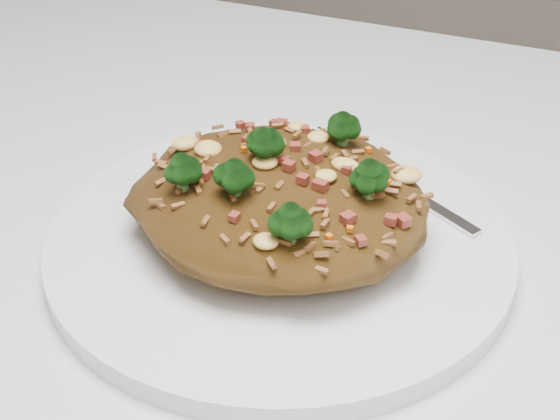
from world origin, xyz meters
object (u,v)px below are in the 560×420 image
(dining_table, at_px, (288,368))
(plate, at_px, (280,240))
(fried_rice, at_px, (280,188))
(fork, at_px, (393,182))

(dining_table, xyz_separation_m, plate, (-0.01, 0.01, 0.10))
(dining_table, height_order, fried_rice, fried_rice)
(plate, distance_m, fried_rice, 0.04)
(fork, bearing_deg, plate, -91.42)
(dining_table, relative_size, fried_rice, 6.72)
(dining_table, bearing_deg, fork, 66.65)
(dining_table, height_order, fork, fork)
(fork, bearing_deg, fried_rice, -91.14)
(plate, relative_size, fried_rice, 1.58)
(fried_rice, height_order, fork, fried_rice)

